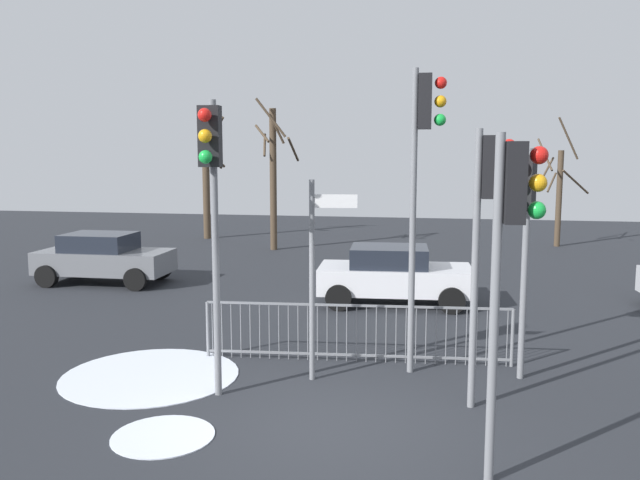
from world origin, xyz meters
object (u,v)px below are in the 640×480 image
(car_grey_mid, at_px, (103,257))
(bare_tree_centre, at_px, (559,192))
(car_white_trailing, at_px, (393,274))
(traffic_light_mid_right, at_px, (511,230))
(bare_tree_right, at_px, (207,174))
(direction_sign_post, at_px, (315,270))
(traffic_light_rear_right, at_px, (211,182))
(bare_tree_left, at_px, (274,174))
(traffic_light_mid_left, at_px, (524,212))
(traffic_light_rear_left, at_px, (488,206))
(traffic_light_foreground_right, at_px, (422,154))

(car_grey_mid, height_order, bare_tree_centre, bare_tree_centre)
(car_white_trailing, bearing_deg, traffic_light_mid_right, -81.51)
(traffic_light_mid_right, height_order, bare_tree_centre, bare_tree_centre)
(bare_tree_right, bearing_deg, car_white_trailing, -51.51)
(bare_tree_centre, bearing_deg, car_white_trailing, -116.91)
(traffic_light_mid_right, distance_m, car_white_trailing, 9.30)
(direction_sign_post, bearing_deg, bare_tree_centre, 62.50)
(traffic_light_rear_right, relative_size, bare_tree_centre, 0.88)
(bare_tree_left, bearing_deg, car_white_trailing, -58.26)
(traffic_light_mid_right, bearing_deg, traffic_light_mid_left, 166.92)
(traffic_light_rear_left, xyz_separation_m, traffic_light_rear_right, (-4.06, -0.34, 0.32))
(traffic_light_foreground_right, distance_m, bare_tree_left, 14.98)
(traffic_light_foreground_right, xyz_separation_m, car_grey_mid, (-9.33, 6.30, -3.02))
(traffic_light_rear_left, height_order, direction_sign_post, traffic_light_rear_left)
(traffic_light_mid_left, relative_size, direction_sign_post, 1.15)
(car_grey_mid, distance_m, bare_tree_right, 10.42)
(traffic_light_mid_right, xyz_separation_m, bare_tree_left, (-7.17, 17.38, 0.03))
(traffic_light_foreground_right, relative_size, bare_tree_centre, 1.00)
(traffic_light_rear_left, height_order, bare_tree_right, bare_tree_right)
(traffic_light_rear_left, height_order, car_white_trailing, traffic_light_rear_left)
(bare_tree_left, distance_m, bare_tree_centre, 11.55)
(bare_tree_centre, bearing_deg, car_grey_mid, -144.26)
(traffic_light_rear_right, distance_m, car_grey_mid, 10.55)
(traffic_light_mid_right, relative_size, traffic_light_mid_left, 1.04)
(bare_tree_right, bearing_deg, bare_tree_left, -36.91)
(direction_sign_post, relative_size, car_white_trailing, 0.87)
(traffic_light_mid_left, xyz_separation_m, direction_sign_post, (-3.35, -0.56, -0.96))
(direction_sign_post, distance_m, bare_tree_centre, 18.60)
(traffic_light_foreground_right, distance_m, bare_tree_centre, 17.47)
(traffic_light_mid_right, bearing_deg, bare_tree_centre, 164.85)
(direction_sign_post, distance_m, bare_tree_right, 19.02)
(car_grey_mid, bearing_deg, traffic_light_mid_left, -30.89)
(traffic_light_rear_right, height_order, car_grey_mid, traffic_light_rear_right)
(traffic_light_mid_left, bearing_deg, bare_tree_left, -33.95)
(car_grey_mid, bearing_deg, traffic_light_mid_right, -44.41)
(traffic_light_rear_right, xyz_separation_m, car_white_trailing, (2.28, 6.92, -2.60))
(traffic_light_rear_left, xyz_separation_m, traffic_light_mid_left, (0.67, 1.32, -0.20))
(traffic_light_mid_right, relative_size, bare_tree_right, 0.74)
(traffic_light_rear_left, relative_size, traffic_light_mid_right, 1.03)
(car_grey_mid, bearing_deg, traffic_light_rear_right, -52.81)
(traffic_light_mid_left, height_order, car_white_trailing, traffic_light_mid_left)
(traffic_light_foreground_right, height_order, direction_sign_post, traffic_light_foreground_right)
(traffic_light_rear_left, xyz_separation_m, traffic_light_foreground_right, (-0.99, 1.45, 0.74))
(traffic_light_mid_left, relative_size, car_grey_mid, 1.02)
(traffic_light_foreground_right, relative_size, bare_tree_right, 0.95)
(traffic_light_foreground_right, bearing_deg, direction_sign_post, -68.68)
(traffic_light_mid_right, distance_m, car_grey_mid, 14.61)
(car_grey_mid, distance_m, car_white_trailing, 8.62)
(traffic_light_mid_right, bearing_deg, car_white_trailing, -172.11)
(traffic_light_foreground_right, height_order, bare_tree_right, bare_tree_right)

